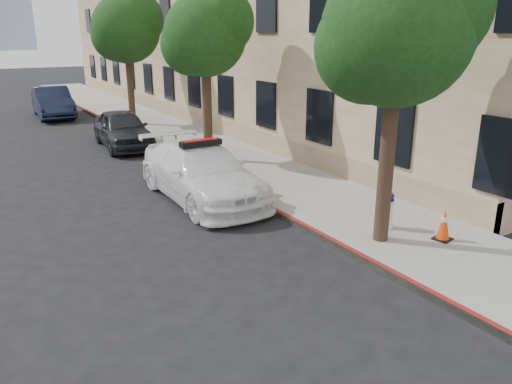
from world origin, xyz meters
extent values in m
plane|color=black|center=(0.00, 0.00, 0.00)|extent=(120.00, 120.00, 0.00)
cube|color=gray|center=(3.60, 10.00, 0.07)|extent=(3.20, 50.00, 0.15)
cube|color=maroon|center=(2.06, 10.00, 0.07)|extent=(0.12, 50.00, 0.15)
cube|color=tan|center=(9.20, 15.00, 5.00)|extent=(8.00, 36.00, 10.00)
cylinder|color=black|center=(2.90, -2.00, 1.80)|extent=(0.30, 0.30, 3.30)
sphere|color=#153410|center=(2.90, -2.00, 4.25)|extent=(2.80, 2.80, 2.80)
sphere|color=#153410|center=(3.30, -2.30, 4.65)|extent=(2.24, 2.24, 2.24)
sphere|color=#153410|center=(2.55, -1.70, 3.95)|extent=(2.10, 2.10, 2.10)
cylinder|color=black|center=(2.90, 6.00, 1.74)|extent=(0.30, 0.30, 3.19)
sphere|color=#153410|center=(2.90, 6.00, 4.14)|extent=(2.60, 2.60, 2.60)
sphere|color=#153410|center=(3.30, 5.70, 4.54)|extent=(2.08, 2.08, 2.08)
sphere|color=#153410|center=(2.55, 6.30, 3.84)|extent=(1.95, 1.95, 1.95)
cylinder|color=black|center=(2.90, 14.00, 1.86)|extent=(0.30, 0.30, 3.41)
sphere|color=#153410|center=(2.90, 14.00, 4.36)|extent=(3.00, 3.00, 3.00)
sphere|color=#153410|center=(3.30, 13.70, 4.76)|extent=(2.40, 2.40, 2.40)
sphere|color=#153410|center=(2.55, 14.30, 4.06)|extent=(2.25, 2.25, 2.25)
imported|color=white|center=(1.10, 2.71, 0.72)|extent=(2.06, 4.99, 1.44)
cube|color=black|center=(1.10, 2.71, 1.50)|extent=(1.10, 0.29, 0.14)
cube|color=#A50A07|center=(1.10, 2.71, 1.56)|extent=(0.90, 0.23, 0.06)
imported|color=black|center=(1.20, 9.92, 0.71)|extent=(1.93, 4.24, 1.41)
imported|color=black|center=(0.25, 18.80, 0.77)|extent=(1.85, 4.76, 1.54)
cylinder|color=white|center=(3.48, -1.59, 0.20)|extent=(0.31, 0.31, 0.10)
cylinder|color=white|center=(3.48, -1.59, 0.52)|extent=(0.23, 0.23, 0.54)
ellipsoid|color=navy|center=(3.48, -1.59, 0.87)|extent=(0.25, 0.25, 0.18)
cylinder|color=white|center=(3.48, -1.59, 0.64)|extent=(0.34, 0.11, 0.10)
cylinder|color=white|center=(3.48, -1.59, 0.64)|extent=(0.11, 0.18, 0.10)
cube|color=black|center=(3.98, -2.67, 0.16)|extent=(0.40, 0.40, 0.03)
cone|color=#E63E0C|center=(3.98, -2.67, 0.49)|extent=(0.26, 0.26, 0.62)
cylinder|color=white|center=(3.98, -2.67, 0.59)|extent=(0.14, 0.14, 0.09)
camera|label=1|loc=(-4.21, -8.78, 4.22)|focal=35.00mm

